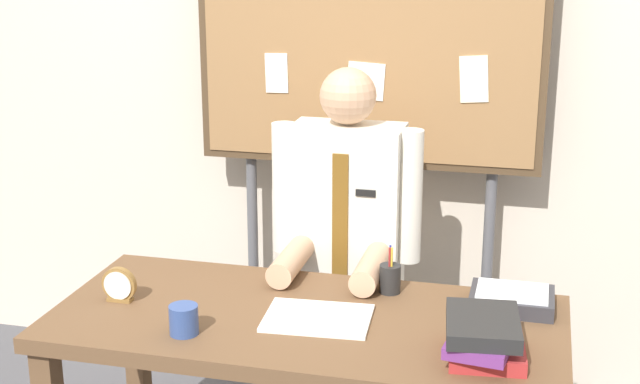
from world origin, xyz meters
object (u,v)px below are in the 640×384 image
at_px(person, 346,271).
at_px(bulletin_board, 368,21).
at_px(open_notebook, 318,318).
at_px(desk_clock, 119,286).
at_px(coffee_mug, 184,320).
at_px(paper_tray, 512,299).
at_px(pen_holder, 390,278).
at_px(book_stack, 484,337).
at_px(desk, 306,343).

bearing_deg(person, bulletin_board, 89.97).
xyz_separation_m(open_notebook, desk_clock, (-0.65, -0.01, 0.05)).
height_order(open_notebook, coffee_mug, coffee_mug).
xyz_separation_m(coffee_mug, paper_tray, (0.93, 0.43, -0.02)).
bearing_deg(desk_clock, coffee_mug, -30.86).
distance_m(person, coffee_mug, 0.85).
xyz_separation_m(person, pen_holder, (0.22, -0.32, 0.12)).
bearing_deg(coffee_mug, pen_holder, 40.57).
xyz_separation_m(book_stack, coffee_mug, (-0.87, -0.06, -0.02)).
distance_m(book_stack, paper_tray, 0.38).
height_order(bulletin_board, desk_clock, bulletin_board).
bearing_deg(open_notebook, desk, 154.14).
xyz_separation_m(bulletin_board, paper_tray, (0.61, -0.70, -0.78)).
xyz_separation_m(desk, bulletin_board, (0.00, 0.92, 0.90)).
relative_size(bulletin_board, pen_holder, 13.48).
bearing_deg(desk, coffee_mug, -146.46).
xyz_separation_m(desk, book_stack, (0.55, -0.15, 0.16)).
height_order(book_stack, desk_clock, book_stack).
height_order(book_stack, coffee_mug, book_stack).
relative_size(person, desk_clock, 12.40).
bearing_deg(paper_tray, desk, -160.11).
relative_size(person, paper_tray, 5.43).
distance_m(desk, open_notebook, 0.11).
bearing_deg(pen_holder, person, 124.48).
bearing_deg(bulletin_board, paper_tray, -49.00).
relative_size(open_notebook, desk_clock, 2.83).
relative_size(person, open_notebook, 4.38).
height_order(book_stack, pen_holder, pen_holder).
bearing_deg(desk_clock, open_notebook, 1.28).
relative_size(desk_clock, coffee_mug, 1.28).
xyz_separation_m(open_notebook, paper_tray, (0.57, 0.24, 0.02)).
bearing_deg(desk_clock, pen_holder, 18.82).
relative_size(desk, bulletin_board, 0.73).
height_order(desk, pen_holder, pen_holder).
bearing_deg(paper_tray, bulletin_board, 131.00).
bearing_deg(paper_tray, coffee_mug, -155.08).
height_order(bulletin_board, book_stack, bulletin_board).
bearing_deg(bulletin_board, coffee_mug, -105.62).
xyz_separation_m(person, paper_tray, (0.61, -0.34, 0.10)).
bearing_deg(person, pen_holder, -55.52).
height_order(person, pen_holder, person).
xyz_separation_m(desk, person, (0.00, 0.56, 0.02)).
relative_size(book_stack, paper_tray, 1.12).
height_order(desk, open_notebook, open_notebook).
bearing_deg(open_notebook, book_stack, -14.26).
bearing_deg(pen_holder, open_notebook, -123.40).
height_order(open_notebook, desk_clock, desk_clock).
height_order(person, paper_tray, person).
xyz_separation_m(pen_holder, paper_tray, (0.39, -0.03, -0.02)).
bearing_deg(book_stack, open_notebook, 165.74).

